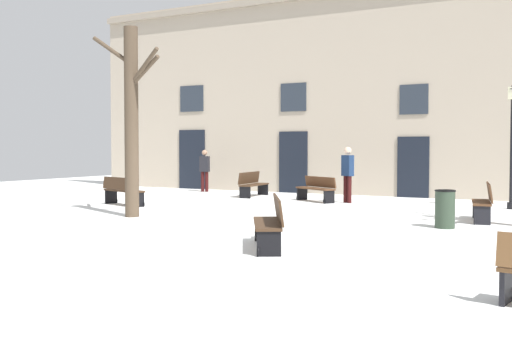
{
  "coord_description": "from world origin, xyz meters",
  "views": [
    {
      "loc": [
        7.62,
        -12.14,
        1.82
      ],
      "look_at": [
        0.0,
        1.92,
        1.19
      ],
      "focal_mm": 42.11,
      "sensor_mm": 36.0,
      "label": 1
    }
  ],
  "objects_px": {
    "bench_back_to_back_left": "(484,202)",
    "bench_near_center_tree": "(122,191)",
    "litter_bin": "(445,209)",
    "tree_foreground": "(132,117)",
    "streetlamp": "(512,133)",
    "bench_near_lamp": "(253,184)",
    "bench_by_litter_bin": "(316,189)",
    "bench_facing_shops": "(270,222)",
    "person_near_bench": "(348,171)",
    "person_by_shop_door": "(205,168)"
  },
  "relations": [
    {
      "from": "bench_back_to_back_left",
      "to": "bench_near_center_tree",
      "type": "bearing_deg",
      "value": -93.66
    },
    {
      "from": "litter_bin",
      "to": "bench_near_center_tree",
      "type": "distance_m",
      "value": 9.95
    },
    {
      "from": "tree_foreground",
      "to": "bench_back_to_back_left",
      "type": "relative_size",
      "value": 3.06
    },
    {
      "from": "litter_bin",
      "to": "bench_back_to_back_left",
      "type": "distance_m",
      "value": 1.8
    },
    {
      "from": "streetlamp",
      "to": "litter_bin",
      "type": "bearing_deg",
      "value": -99.64
    },
    {
      "from": "tree_foreground",
      "to": "bench_near_lamp",
      "type": "relative_size",
      "value": 2.71
    },
    {
      "from": "streetlamp",
      "to": "bench_near_center_tree",
      "type": "distance_m",
      "value": 11.88
    },
    {
      "from": "tree_foreground",
      "to": "bench_near_lamp",
      "type": "bearing_deg",
      "value": 92.6
    },
    {
      "from": "bench_near_lamp",
      "to": "bench_by_litter_bin",
      "type": "bearing_deg",
      "value": -110.12
    },
    {
      "from": "bench_near_center_tree",
      "to": "bench_back_to_back_left",
      "type": "bearing_deg",
      "value": -155.52
    },
    {
      "from": "streetlamp",
      "to": "bench_facing_shops",
      "type": "height_order",
      "value": "streetlamp"
    },
    {
      "from": "bench_near_center_tree",
      "to": "bench_near_lamp",
      "type": "bearing_deg",
      "value": -93.17
    },
    {
      "from": "streetlamp",
      "to": "litter_bin",
      "type": "distance_m",
      "value": 5.57
    },
    {
      "from": "bench_near_center_tree",
      "to": "person_near_bench",
      "type": "xyz_separation_m",
      "value": [
        5.9,
        4.19,
        0.57
      ]
    },
    {
      "from": "person_by_shop_door",
      "to": "person_near_bench",
      "type": "distance_m",
      "value": 7.08
    },
    {
      "from": "bench_back_to_back_left",
      "to": "person_near_bench",
      "type": "distance_m",
      "value": 5.59
    },
    {
      "from": "tree_foreground",
      "to": "bench_near_lamp",
      "type": "distance_m",
      "value": 7.47
    },
    {
      "from": "bench_near_lamp",
      "to": "tree_foreground",
      "type": "bearing_deg",
      "value": 177.74
    },
    {
      "from": "tree_foreground",
      "to": "streetlamp",
      "type": "distance_m",
      "value": 10.93
    },
    {
      "from": "bench_facing_shops",
      "to": "litter_bin",
      "type": "bearing_deg",
      "value": 122.52
    },
    {
      "from": "tree_foreground",
      "to": "streetlamp",
      "type": "bearing_deg",
      "value": 38.68
    },
    {
      "from": "bench_near_lamp",
      "to": "person_near_bench",
      "type": "xyz_separation_m",
      "value": [
        3.94,
        -0.72,
        0.57
      ]
    },
    {
      "from": "litter_bin",
      "to": "person_by_shop_door",
      "type": "height_order",
      "value": "person_by_shop_door"
    },
    {
      "from": "tree_foreground",
      "to": "bench_facing_shops",
      "type": "distance_m",
      "value": 6.38
    },
    {
      "from": "bench_back_to_back_left",
      "to": "person_by_shop_door",
      "type": "distance_m",
      "value": 12.49
    },
    {
      "from": "bench_by_litter_bin",
      "to": "person_by_shop_door",
      "type": "relative_size",
      "value": 0.97
    },
    {
      "from": "bench_facing_shops",
      "to": "bench_by_litter_bin",
      "type": "distance_m",
      "value": 9.44
    },
    {
      "from": "tree_foreground",
      "to": "litter_bin",
      "type": "bearing_deg",
      "value": 12.04
    },
    {
      "from": "bench_near_lamp",
      "to": "streetlamp",
      "type": "bearing_deg",
      "value": -96.92
    },
    {
      "from": "streetlamp",
      "to": "bench_facing_shops",
      "type": "xyz_separation_m",
      "value": [
        -3.12,
        -9.46,
        -1.76
      ]
    },
    {
      "from": "streetlamp",
      "to": "bench_facing_shops",
      "type": "relative_size",
      "value": 2.04
    },
    {
      "from": "bench_facing_shops",
      "to": "bench_near_center_tree",
      "type": "xyz_separation_m",
      "value": [
        -7.69,
        4.86,
        -0.01
      ]
    },
    {
      "from": "streetlamp",
      "to": "person_near_bench",
      "type": "relative_size",
      "value": 1.99
    },
    {
      "from": "litter_bin",
      "to": "bench_back_to_back_left",
      "type": "xyz_separation_m",
      "value": [
        0.6,
        1.7,
        0.05
      ]
    },
    {
      "from": "bench_facing_shops",
      "to": "person_near_bench",
      "type": "height_order",
      "value": "person_near_bench"
    },
    {
      "from": "bench_back_to_back_left",
      "to": "person_near_bench",
      "type": "xyz_separation_m",
      "value": [
        -4.63,
        3.09,
        0.55
      ]
    },
    {
      "from": "litter_bin",
      "to": "person_by_shop_door",
      "type": "xyz_separation_m",
      "value": [
        -10.85,
        6.68,
        0.51
      ]
    },
    {
      "from": "bench_facing_shops",
      "to": "bench_back_to_back_left",
      "type": "distance_m",
      "value": 6.6
    },
    {
      "from": "person_near_bench",
      "to": "streetlamp",
      "type": "bearing_deg",
      "value": -148.22
    },
    {
      "from": "tree_foreground",
      "to": "bench_near_center_tree",
      "type": "distance_m",
      "value": 3.84
    },
    {
      "from": "streetlamp",
      "to": "bench_near_lamp",
      "type": "xyz_separation_m",
      "value": [
        -8.86,
        0.32,
        -1.78
      ]
    },
    {
      "from": "bench_near_center_tree",
      "to": "bench_by_litter_bin",
      "type": "xyz_separation_m",
      "value": [
        4.82,
        4.13,
        -0.03
      ]
    },
    {
      "from": "litter_bin",
      "to": "person_by_shop_door",
      "type": "relative_size",
      "value": 0.51
    },
    {
      "from": "bench_by_litter_bin",
      "to": "person_by_shop_door",
      "type": "bearing_deg",
      "value": -167.95
    },
    {
      "from": "bench_near_center_tree",
      "to": "person_near_bench",
      "type": "relative_size",
      "value": 0.99
    },
    {
      "from": "streetlamp",
      "to": "litter_bin",
      "type": "xyz_separation_m",
      "value": [
        -0.88,
        -5.2,
        -1.8
      ]
    },
    {
      "from": "tree_foreground",
      "to": "bench_near_center_tree",
      "type": "bearing_deg",
      "value": 135.59
    },
    {
      "from": "bench_by_litter_bin",
      "to": "streetlamp",
      "type": "bearing_deg",
      "value": 35.14
    },
    {
      "from": "tree_foreground",
      "to": "bench_by_litter_bin",
      "type": "distance_m",
      "value": 7.19
    },
    {
      "from": "bench_facing_shops",
      "to": "person_near_bench",
      "type": "distance_m",
      "value": 9.25
    }
  ]
}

